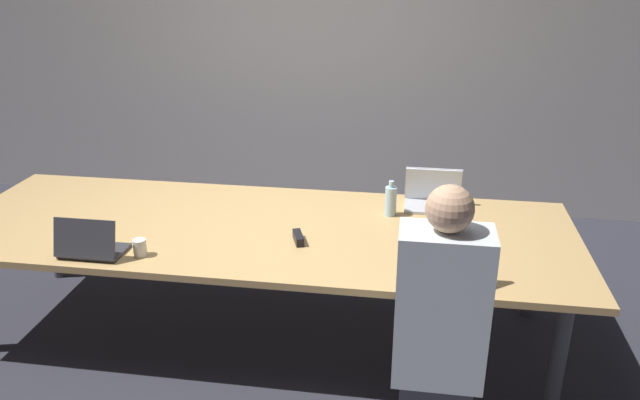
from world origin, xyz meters
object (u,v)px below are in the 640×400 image
laptop_near_left (90,245)px  cup_near_left (140,248)px  laptop_far_right (433,196)px  stapler (298,238)px  laptop_near_right (449,266)px  person_near_right (439,336)px  bottle_far_right (391,201)px

laptop_near_left → cup_near_left: bearing=-169.9°
laptop_far_right → stapler: laptop_far_right is taller
laptop_far_right → laptop_near_left: bearing=-151.4°
laptop_near_right → cup_near_left: bearing=-0.7°
laptop_near_left → laptop_far_right: bearing=-151.4°
person_near_right → stapler: bearing=-43.1°
bottle_far_right → laptop_near_left: (-1.56, -0.80, -0.03)m
laptop_near_right → person_near_right: bearing=83.3°
bottle_far_right → cup_near_left: (-1.30, -0.76, -0.05)m
laptop_near_left → cup_near_left: size_ratio=3.63×
cup_near_left → laptop_near_right: bearing=-0.7°
laptop_far_right → person_near_right: size_ratio=0.26×
laptop_near_right → bottle_far_right: bearing=-67.3°
bottle_far_right → cup_near_left: bearing=-149.8°
laptop_near_right → person_near_right: person_near_right is taller
laptop_far_right → stapler: size_ratio=2.30×
person_near_right → cup_near_left: size_ratio=14.78×
laptop_near_right → laptop_far_right: bearing=-86.1°
bottle_far_right → laptop_far_right: bearing=36.2°
bottle_far_right → stapler: bearing=-136.9°
laptop_near_right → stapler: (-0.82, 0.32, -0.05)m
laptop_near_left → cup_near_left: laptop_near_left is taller
laptop_far_right → laptop_near_left: laptop_far_right is taller
laptop_near_right → laptop_near_left: (-1.89, -0.03, -0.01)m
laptop_near_right → stapler: 0.88m
laptop_far_right → laptop_near_right: laptop_near_right is taller
laptop_far_right → laptop_near_left: (-1.82, -0.99, -0.00)m
person_near_right → laptop_near_left: size_ratio=4.07×
laptop_far_right → bottle_far_right: (-0.26, -0.19, 0.03)m
laptop_near_right → laptop_near_left: laptop_near_right is taller
bottle_far_right → laptop_near_left: laptop_near_left is taller
cup_near_left → laptop_far_right: bearing=31.2°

